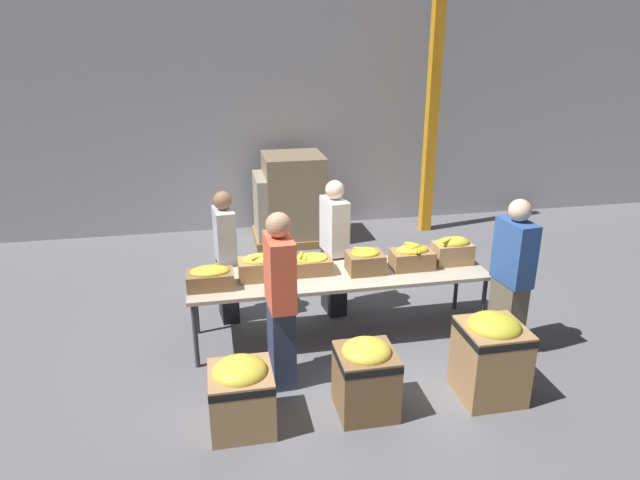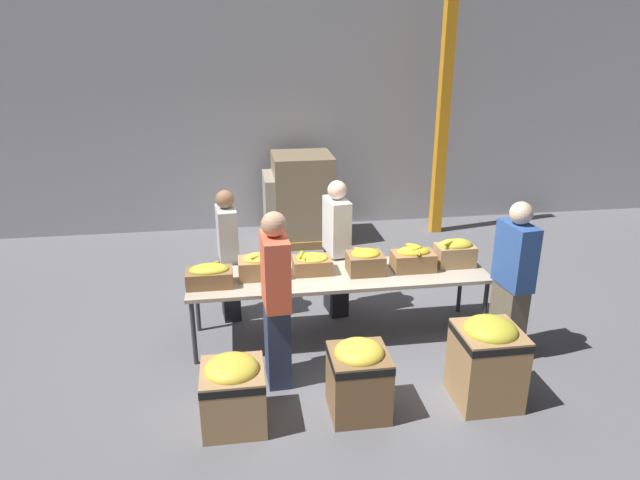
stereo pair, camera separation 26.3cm
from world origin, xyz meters
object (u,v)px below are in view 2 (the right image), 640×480
object	(u,v)px
banana_box_0	(209,275)
volunteer_3	(512,282)
volunteer_1	(276,301)
banana_box_3	(365,261)
donation_bin_1	(359,376)
donation_bin_2	(487,358)
volunteer_0	(336,249)
pallet_stack_1	(292,208)
banana_box_1	(260,265)
banana_box_5	(455,252)
sorting_table	(339,278)
donation_bin_0	(233,390)
support_pillar	(443,113)
banana_box_2	(312,263)
pallet_stack_0	(303,199)
banana_box_4	(413,259)
volunteer_2	(228,256)

from	to	relation	value
banana_box_0	volunteer_3	bearing A→B (deg)	-10.60
volunteer_1	banana_box_3	bearing A→B (deg)	-56.29
donation_bin_1	donation_bin_2	world-z (taller)	donation_bin_2
volunteer_0	pallet_stack_1	distance (m)	2.64
banana_box_1	banana_box_5	xyz separation A→B (m)	(2.19, 0.00, 0.02)
sorting_table	donation_bin_2	size ratio (longest dim) A/B	3.87
volunteer_1	pallet_stack_1	bearing A→B (deg)	-10.71
donation_bin_0	support_pillar	world-z (taller)	support_pillar
banana_box_2	banana_box_5	world-z (taller)	banana_box_5
banana_box_1	pallet_stack_0	world-z (taller)	pallet_stack_0
donation_bin_1	pallet_stack_0	world-z (taller)	pallet_stack_0
volunteer_3	banana_box_0	bearing A→B (deg)	72.84
volunteer_0	donation_bin_2	xyz separation A→B (m)	(1.05, -1.98, -0.38)
banana_box_4	donation_bin_2	size ratio (longest dim) A/B	0.55
volunteer_1	banana_box_1	bearing A→B (deg)	4.74
volunteer_0	banana_box_4	bearing A→B (deg)	44.00
volunteer_2	donation_bin_0	bearing A→B (deg)	-5.78
support_pillar	pallet_stack_0	bearing A→B (deg)	-177.92
banana_box_5	donation_bin_0	xyz separation A→B (m)	(-2.51, -1.44, -0.57)
volunteer_2	pallet_stack_1	size ratio (longest dim) A/B	1.43
banana_box_1	pallet_stack_1	size ratio (longest dim) A/B	0.43
donation_bin_0	pallet_stack_0	xyz separation A→B (m)	(1.17, 4.56, 0.35)
banana_box_4	banana_box_5	bearing A→B (deg)	6.46
sorting_table	banana_box_0	xyz separation A→B (m)	(-1.38, -0.09, 0.16)
banana_box_3	support_pillar	distance (m)	3.98
banana_box_3	banana_box_0	bearing A→B (deg)	-177.13
volunteer_0	sorting_table	bearing A→B (deg)	-15.24
volunteer_2	volunteer_3	distance (m)	3.16
sorting_table	donation_bin_2	world-z (taller)	donation_bin_2
sorting_table	volunteer_2	xyz separation A→B (m)	(-1.19, 0.66, 0.07)
sorting_table	volunteer_2	distance (m)	1.37
pallet_stack_1	banana_box_4	bearing A→B (deg)	-72.47
sorting_table	donation_bin_1	size ratio (longest dim) A/B	4.59
volunteer_0	banana_box_5	bearing A→B (deg)	59.14
banana_box_3	donation_bin_2	xyz separation A→B (m)	(0.84, -1.38, -0.45)
banana_box_4	pallet_stack_0	size ratio (longest dim) A/B	0.32
volunteer_0	support_pillar	distance (m)	3.66
banana_box_3	banana_box_4	world-z (taller)	banana_box_4
donation_bin_0	banana_box_4	bearing A→B (deg)	34.43
banana_box_2	volunteer_1	world-z (taller)	volunteer_1
volunteer_3	donation_bin_2	world-z (taller)	volunteer_3
sorting_table	support_pillar	size ratio (longest dim) A/B	0.81
volunteer_1	banana_box_2	bearing A→B (deg)	-30.82
pallet_stack_0	donation_bin_0	bearing A→B (deg)	-104.36
banana_box_4	volunteer_1	xyz separation A→B (m)	(-1.58, -0.76, -0.03)
pallet_stack_0	banana_box_0	bearing A→B (deg)	-112.78
banana_box_3	donation_bin_0	distance (m)	2.09
banana_box_2	volunteer_1	size ratio (longest dim) A/B	0.24
banana_box_3	banana_box_5	bearing A→B (deg)	3.03
donation_bin_2	sorting_table	bearing A→B (deg)	129.24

